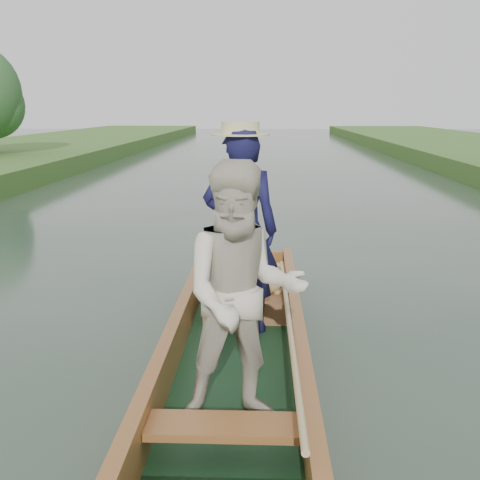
{
  "coord_description": "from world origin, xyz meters",
  "views": [
    {
      "loc": [
        0.22,
        -4.83,
        2.14
      ],
      "look_at": [
        0.0,
        0.6,
        0.95
      ],
      "focal_mm": 45.0,
      "sensor_mm": 36.0,
      "label": 1
    }
  ],
  "objects": [
    {
      "name": "ground",
      "position": [
        0.0,
        0.0,
        0.0
      ],
      "size": [
        120.0,
        120.0,
        0.0
      ],
      "primitive_type": "plane",
      "color": "#283D30",
      "rests_on": "ground"
    },
    {
      "name": "trees_far",
      "position": [
        1.59,
        8.53,
        2.52
      ],
      "size": [
        22.91,
        15.1,
        4.55
      ],
      "color": "#47331E",
      "rests_on": "ground"
    },
    {
      "name": "punt",
      "position": [
        0.04,
        -0.2,
        0.68
      ],
      "size": [
        1.12,
        5.0,
        2.01
      ],
      "color": "#133219",
      "rests_on": "ground"
    }
  ]
}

